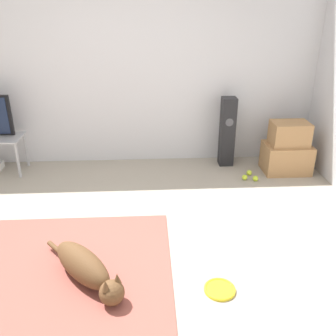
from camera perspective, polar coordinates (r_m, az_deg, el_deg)
name	(u,v)px	position (r m, az deg, el deg)	size (l,w,h in m)	color
ground_plane	(103,254)	(3.35, -9.92, -12.84)	(12.00, 12.00, 0.00)	#9E9384
wall_back	(113,64)	(4.82, -8.44, 15.45)	(8.00, 0.06, 2.55)	silver
area_rug	(69,267)	(3.27, -14.91, -14.36)	(1.68, 1.49, 0.01)	#934C42
dog	(86,268)	(3.02, -12.35, -14.70)	(0.71, 0.79, 0.26)	brown
frisbee	(220,289)	(2.99, 7.89, -17.83)	(0.24, 0.24, 0.03)	yellow
cardboard_box_lower	(286,158)	(4.93, 17.57, 1.47)	(0.56, 0.40, 0.36)	#A87A4C
cardboard_box_upper	(290,134)	(4.82, 18.04, 5.01)	(0.45, 0.32, 0.29)	#A87A4C
floor_speaker	(227,132)	(4.87, 9.01, 5.45)	(0.18, 0.18, 0.89)	black
tennis_ball_by_boxes	(255,178)	(4.62, 13.18, -1.56)	(0.07, 0.07, 0.07)	#C6E033
tennis_ball_near_speaker	(245,177)	(4.62, 11.61, -1.41)	(0.07, 0.07, 0.07)	#C6E033
tennis_ball_loose_on_carpet	(249,173)	(4.76, 12.25, -0.70)	(0.07, 0.07, 0.07)	#C6E033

